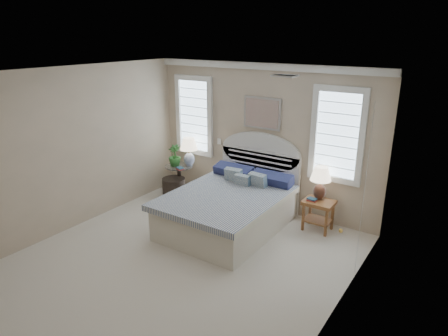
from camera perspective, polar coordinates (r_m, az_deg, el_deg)
floor at (r=6.01m, az=-6.78°, el=-13.39°), size 4.50×5.00×0.01m
ceiling at (r=5.12m, az=-7.95°, el=13.15°), size 4.50×5.00×0.01m
wall_back at (r=7.40m, az=5.47°, el=4.28°), size 4.50×0.02×2.70m
wall_left at (r=7.05m, az=-21.30°, el=2.34°), size 0.02×5.00×2.70m
wall_right at (r=4.38m, az=15.72°, el=-6.75°), size 0.02×5.00×2.70m
crown_molding at (r=7.15m, az=5.63°, el=14.28°), size 4.50×0.08×0.12m
hvac_vent at (r=5.13m, az=8.65°, el=12.90°), size 0.30×0.20×0.02m
switch_plate at (r=7.91m, az=-0.69°, el=3.83°), size 0.08×0.01×0.12m
window_left at (r=8.15m, az=-4.23°, el=7.47°), size 0.90×0.06×1.60m
window_right at (r=6.79m, az=15.91°, el=4.51°), size 0.90×0.06×1.60m
painting at (r=7.26m, az=5.43°, el=7.81°), size 0.74×0.04×0.58m
closet_door at (r=5.51m, az=19.43°, el=-3.47°), size 0.02×1.80×2.40m
bed at (r=6.86m, az=1.02°, el=-5.34°), size 1.72×2.28×1.47m
side_table_left at (r=8.22m, az=-6.42°, el=-1.30°), size 0.56×0.56×0.63m
nightstand_right at (r=6.91m, az=13.35°, el=-5.71°), size 0.50×0.40×0.53m
floor_pot at (r=8.14m, az=-7.17°, el=-2.88°), size 0.60×0.60×0.42m
lamp_left at (r=8.05m, az=-5.03°, el=2.78°), size 0.47×0.47×0.58m
lamp_right at (r=6.82m, az=13.62°, el=-1.57°), size 0.39×0.39×0.57m
potted_plant at (r=8.09m, az=-7.07°, el=1.79°), size 0.28×0.28×0.44m
books_left at (r=7.92m, az=-6.31°, el=-0.05°), size 0.18×0.15×0.04m
books_right at (r=6.83m, az=12.46°, el=-4.41°), size 0.16×0.12×0.04m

